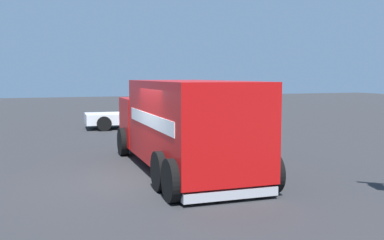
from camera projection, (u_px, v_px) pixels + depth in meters
name	position (u px, v px, depth m)	size (l,w,h in m)	color
ground_plane	(139.00, 181.00, 12.02)	(100.00, 100.00, 0.00)	#2B2B2D
delivery_truck	(183.00, 124.00, 13.17)	(7.88, 2.91, 2.71)	red
pickup_white	(135.00, 115.00, 24.34)	(2.47, 5.30, 1.38)	white
sedan_tan	(199.00, 121.00, 21.79)	(2.34, 4.44, 1.31)	tan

